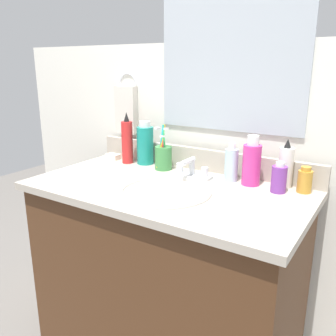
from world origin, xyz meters
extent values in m
cube|color=#4C2D19|center=(0.00, 0.00, 0.38)|extent=(0.97, 0.50, 0.76)
cube|color=#B2A899|center=(0.00, 0.00, 0.77)|extent=(1.01, 0.54, 0.03)
cube|color=#B2A899|center=(0.00, 0.26, 0.83)|extent=(1.01, 0.02, 0.09)
cube|color=white|center=(0.00, 0.32, 0.65)|extent=(2.11, 0.04, 1.30)
cube|color=#B2BCC6|center=(0.10, 0.30, 1.24)|extent=(0.60, 0.01, 0.56)
torus|color=silver|center=(-0.40, 0.30, 1.13)|extent=(0.10, 0.01, 0.10)
cube|color=silver|center=(-0.40, 0.28, 1.01)|extent=(0.11, 0.04, 0.22)
torus|color=white|center=(0.02, -0.05, 0.79)|extent=(0.33, 0.33, 0.02)
ellipsoid|color=white|center=(0.02, -0.05, 0.75)|extent=(0.29, 0.29, 0.11)
cylinder|color=#B2B5BA|center=(0.02, -0.05, 0.71)|extent=(0.04, 0.04, 0.01)
cube|color=silver|center=(0.02, 0.15, 0.79)|extent=(0.16, 0.05, 0.01)
cylinder|color=silver|center=(0.02, 0.15, 0.83)|extent=(0.02, 0.02, 0.06)
cylinder|color=silver|center=(0.02, 0.11, 0.86)|extent=(0.02, 0.09, 0.02)
cylinder|color=silver|center=(-0.03, 0.15, 0.82)|extent=(0.03, 0.03, 0.04)
cylinder|color=silver|center=(0.08, 0.15, 0.82)|extent=(0.03, 0.03, 0.04)
cylinder|color=#D8338C|center=(0.25, 0.18, 0.86)|extent=(0.07, 0.07, 0.15)
cylinder|color=white|center=(0.25, 0.18, 0.95)|extent=(0.04, 0.04, 0.04)
cylinder|color=gold|center=(0.43, 0.20, 0.83)|extent=(0.05, 0.05, 0.08)
cylinder|color=gold|center=(0.43, 0.20, 0.87)|extent=(0.03, 0.03, 0.01)
cylinder|color=teal|center=(-0.25, 0.21, 0.87)|extent=(0.07, 0.07, 0.16)
cylinder|color=white|center=(-0.25, 0.21, 0.96)|extent=(0.05, 0.05, 0.03)
cylinder|color=white|center=(0.36, 0.22, 0.86)|extent=(0.05, 0.05, 0.14)
cone|color=black|center=(0.36, 0.22, 0.95)|extent=(0.03, 0.03, 0.03)
cylinder|color=red|center=(-0.32, 0.18, 0.88)|extent=(0.05, 0.05, 0.19)
cone|color=black|center=(-0.32, 0.18, 0.99)|extent=(0.03, 0.03, 0.04)
cylinder|color=silver|center=(0.17, 0.19, 0.85)|extent=(0.05, 0.05, 0.12)
cylinder|color=white|center=(0.17, 0.19, 0.92)|extent=(0.03, 0.03, 0.02)
cylinder|color=#7A3899|center=(0.36, 0.16, 0.83)|extent=(0.05, 0.05, 0.09)
cylinder|color=white|center=(0.36, 0.16, 0.89)|extent=(0.03, 0.03, 0.02)
cylinder|color=#3F8C47|center=(-0.13, 0.18, 0.84)|extent=(0.07, 0.07, 0.10)
cylinder|color=#D8333F|center=(-0.12, 0.17, 0.87)|extent=(0.02, 0.04, 0.15)
cube|color=white|center=(-0.12, 0.15, 0.93)|extent=(0.01, 0.02, 0.01)
cylinder|color=yellow|center=(-0.13, 0.17, 0.89)|extent=(0.02, 0.05, 0.18)
cube|color=white|center=(-0.14, 0.15, 0.96)|extent=(0.01, 0.02, 0.01)
cylinder|color=#26B2B2|center=(-0.13, 0.17, 0.89)|extent=(0.02, 0.03, 0.18)
cube|color=white|center=(-0.14, 0.16, 0.96)|extent=(0.01, 0.02, 0.01)
cylinder|color=green|center=(-0.12, 0.17, 0.89)|extent=(0.04, 0.03, 0.18)
cube|color=white|center=(-0.11, 0.16, 0.96)|extent=(0.01, 0.02, 0.01)
cube|color=white|center=(-0.42, 0.19, 0.80)|extent=(0.06, 0.04, 0.02)
camera|label=1|loc=(0.67, -1.03, 1.21)|focal=38.42mm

